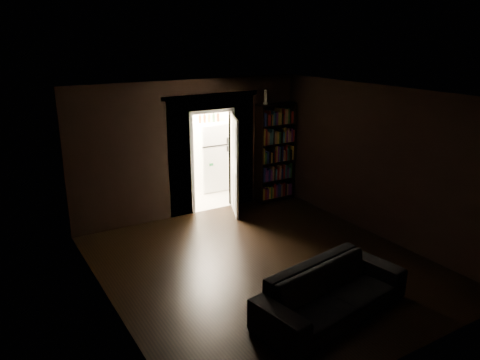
# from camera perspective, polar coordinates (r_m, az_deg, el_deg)

# --- Properties ---
(ground) EXTENTS (5.50, 5.50, 0.00)m
(ground) POSITION_cam_1_polar(r_m,az_deg,el_deg) (7.86, 3.02, -10.34)
(ground) COLOR black
(ground) RESTS_ON ground
(room_walls) EXTENTS (5.02, 5.61, 2.84)m
(room_walls) POSITION_cam_1_polar(r_m,az_deg,el_deg) (8.10, -1.08, 3.32)
(room_walls) COLOR black
(room_walls) RESTS_ON ground
(kitchen_alcove) EXTENTS (2.20, 1.80, 2.60)m
(kitchen_alcove) POSITION_cam_1_polar(r_m,az_deg,el_deg) (10.86, -6.14, 4.31)
(kitchen_alcove) COLOR beige
(kitchen_alcove) RESTS_ON ground
(sofa) EXTENTS (2.40, 1.33, 0.87)m
(sofa) POSITION_cam_1_polar(r_m,az_deg,el_deg) (6.54, 11.16, -12.43)
(sofa) COLOR black
(sofa) RESTS_ON ground
(bookshelf) EXTENTS (0.96, 0.61, 2.20)m
(bookshelf) POSITION_cam_1_polar(r_m,az_deg,el_deg) (10.54, 4.29, 3.34)
(bookshelf) COLOR black
(bookshelf) RESTS_ON ground
(refrigerator) EXTENTS (0.76, 0.70, 1.65)m
(refrigerator) POSITION_cam_1_polar(r_m,az_deg,el_deg) (11.35, -3.68, 2.94)
(refrigerator) COLOR white
(refrigerator) RESTS_ON ground
(door) EXTENTS (0.38, 0.80, 2.05)m
(door) POSITION_cam_1_polar(r_m,az_deg,el_deg) (9.73, -0.65, 1.72)
(door) COLOR silver
(door) RESTS_ON ground
(figurine) EXTENTS (0.12, 0.12, 0.31)m
(figurine) POSITION_cam_1_polar(r_m,az_deg,el_deg) (10.21, 3.13, 10.09)
(figurine) COLOR white
(figurine) RESTS_ON bookshelf
(bottles) EXTENTS (0.65, 0.22, 0.26)m
(bottles) POSITION_cam_1_polar(r_m,az_deg,el_deg) (11.13, -3.79, 7.70)
(bottles) COLOR black
(bottles) RESTS_ON refrigerator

